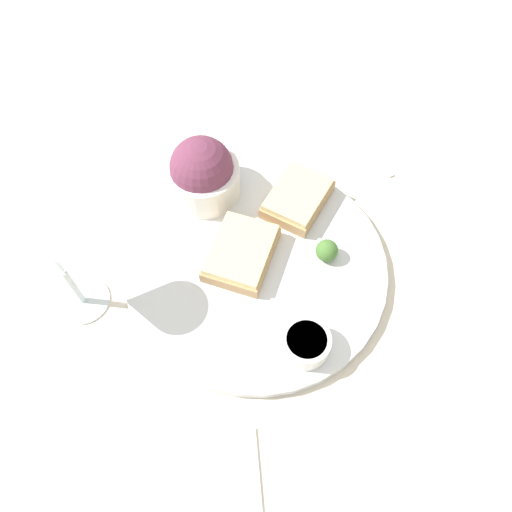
{
  "coord_description": "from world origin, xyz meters",
  "views": [
    {
      "loc": [
        -0.31,
        0.02,
        0.57
      ],
      "look_at": [
        0.0,
        0.0,
        0.03
      ],
      "focal_mm": 35.0,
      "sensor_mm": 36.0,
      "label": 1
    }
  ],
  "objects": [
    {
      "name": "ground_plane",
      "position": [
        0.0,
        0.0,
        0.0
      ],
      "size": [
        4.0,
        4.0,
        0.0
      ],
      "primitive_type": "plane",
      "color": "beige"
    },
    {
      "name": "dinner_plate",
      "position": [
        0.0,
        0.0,
        0.01
      ],
      "size": [
        0.34,
        0.34,
        0.01
      ],
      "color": "silver",
      "rests_on": "ground_plane"
    },
    {
      "name": "salad_bowl",
      "position": [
        0.12,
        0.06,
        0.05
      ],
      "size": [
        0.1,
        0.1,
        0.09
      ],
      "color": "white",
      "rests_on": "dinner_plate"
    },
    {
      "name": "sauce_ramekin",
      "position": [
        -0.12,
        -0.05,
        0.03
      ],
      "size": [
        0.06,
        0.06,
        0.03
      ],
      "color": "white",
      "rests_on": "dinner_plate"
    },
    {
      "name": "cheese_toast_near",
      "position": [
        0.01,
        0.02,
        0.03
      ],
      "size": [
        0.12,
        0.11,
        0.03
      ],
      "color": "tan",
      "rests_on": "dinner_plate"
    },
    {
      "name": "cheese_toast_far",
      "position": [
        0.09,
        -0.06,
        0.03
      ],
      "size": [
        0.12,
        0.11,
        0.03
      ],
      "color": "tan",
      "rests_on": "dinner_plate"
    },
    {
      "name": "wine_glass",
      "position": [
        -0.03,
        0.22,
        0.11
      ],
      "size": [
        0.07,
        0.07,
        0.15
      ],
      "color": "silver",
      "rests_on": "ground_plane"
    },
    {
      "name": "garnish",
      "position": [
        0.01,
        -0.09,
        0.03
      ],
      "size": [
        0.03,
        0.03,
        0.03
      ],
      "color": "#477533",
      "rests_on": "dinner_plate"
    },
    {
      "name": "napkin",
      "position": [
        -0.27,
        0.07,
        0.0
      ],
      "size": [
        0.14,
        0.12,
        0.01
      ],
      "color": "white",
      "rests_on": "ground_plane"
    },
    {
      "name": "fork",
      "position": [
        0.22,
        -0.18,
        0.0
      ],
      "size": [
        0.16,
        0.06,
        0.01
      ],
      "color": "silver",
      "rests_on": "ground_plane"
    }
  ]
}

